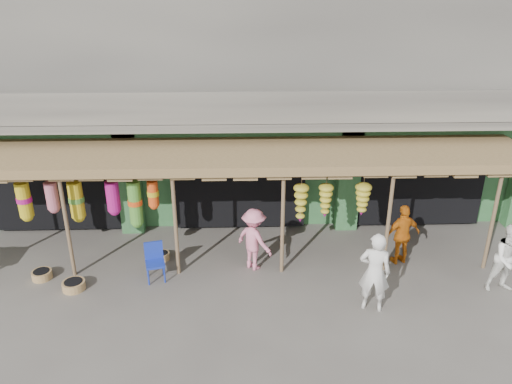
{
  "coord_description": "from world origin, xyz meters",
  "views": [
    {
      "loc": [
        0.04,
        -10.61,
        6.59
      ],
      "look_at": [
        0.41,
        1.0,
        1.6
      ],
      "focal_mm": 35.0,
      "sensor_mm": 36.0,
      "label": 1
    }
  ],
  "objects_px": {
    "person_vendor": "(403,234)",
    "person_shopper": "(254,239)",
    "blue_chair": "(155,259)",
    "person_front": "(375,272)",
    "person_right": "(509,259)"
  },
  "relations": [
    {
      "from": "person_vendor",
      "to": "person_shopper",
      "type": "distance_m",
      "value": 3.67
    },
    {
      "from": "blue_chair",
      "to": "person_vendor",
      "type": "xyz_separation_m",
      "value": [
        6.02,
        0.52,
        0.27
      ]
    },
    {
      "from": "person_shopper",
      "to": "person_front",
      "type": "bearing_deg",
      "value": -171.95
    },
    {
      "from": "blue_chair",
      "to": "person_front",
      "type": "distance_m",
      "value": 5.04
    },
    {
      "from": "person_front",
      "to": "person_right",
      "type": "relative_size",
      "value": 1.1
    },
    {
      "from": "person_shopper",
      "to": "blue_chair",
      "type": "bearing_deg",
      "value": 52.0
    },
    {
      "from": "person_vendor",
      "to": "person_shopper",
      "type": "height_order",
      "value": "person_shopper"
    },
    {
      "from": "blue_chair",
      "to": "person_right",
      "type": "relative_size",
      "value": 0.55
    },
    {
      "from": "person_right",
      "to": "person_vendor",
      "type": "distance_m",
      "value": 2.38
    },
    {
      "from": "person_front",
      "to": "person_right",
      "type": "distance_m",
      "value": 3.23
    },
    {
      "from": "person_front",
      "to": "person_vendor",
      "type": "distance_m",
      "value": 2.21
    },
    {
      "from": "person_front",
      "to": "person_shopper",
      "type": "height_order",
      "value": "person_front"
    },
    {
      "from": "person_right",
      "to": "person_vendor",
      "type": "bearing_deg",
      "value": 144.89
    },
    {
      "from": "blue_chair",
      "to": "person_shopper",
      "type": "height_order",
      "value": "person_shopper"
    },
    {
      "from": "person_vendor",
      "to": "person_shopper",
      "type": "relative_size",
      "value": 0.99
    }
  ]
}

